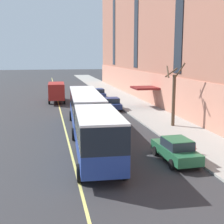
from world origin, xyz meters
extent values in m
plane|color=#303033|center=(0.00, 0.00, 0.00)|extent=(260.00, 260.00, 0.00)
cube|color=#9E9B93|center=(8.68, 3.00, 0.07)|extent=(4.95, 160.00, 0.15)
cube|color=tan|center=(11.09, 0.00, 2.20)|extent=(0.14, 110.00, 4.40)
cube|color=maroon|center=(9.56, 14.65, 2.60)|extent=(3.20, 3.40, 0.24)
cube|color=#1E232B|center=(11.11, 41.25, 15.64)|extent=(0.10, 2.00, 21.61)
cube|color=navy|center=(0.42, 4.09, 1.23)|extent=(3.06, 12.12, 1.22)
cube|color=black|center=(0.42, 4.09, 2.59)|extent=(3.08, 12.12, 1.49)
cube|color=white|center=(0.42, 4.09, 3.40)|extent=(3.09, 12.12, 0.12)
cube|color=#19232D|center=(0.72, 10.12, 2.44)|extent=(2.28, 0.19, 1.12)
cube|color=orange|center=(0.72, 10.13, 3.16)|extent=(1.73, 0.15, 0.28)
cube|color=black|center=(0.72, 10.14, 0.72)|extent=(2.43, 0.24, 0.24)
cube|color=white|center=(-0.15, 10.18, 0.97)|extent=(0.28, 0.07, 0.18)
cube|color=white|center=(1.59, 10.10, 0.97)|extent=(0.28, 0.07, 0.18)
cylinder|color=#595651|center=(0.10, -2.41, 1.98)|extent=(2.40, 1.11, 2.35)
cube|color=navy|center=(-0.08, -6.23, 1.23)|extent=(2.80, 6.77, 1.22)
cube|color=black|center=(-0.08, -6.23, 2.59)|extent=(2.81, 6.78, 1.49)
cube|color=white|center=(-0.08, -6.23, 3.40)|extent=(2.83, 6.78, 0.12)
cylinder|color=black|center=(-0.61, 8.35, 0.50)|extent=(0.35, 1.01, 1.00)
cylinder|color=black|center=(1.87, 8.23, 0.50)|extent=(0.35, 1.01, 1.00)
cylinder|color=black|center=(-0.99, 0.55, 0.50)|extent=(0.35, 1.01, 1.00)
cylinder|color=black|center=(1.48, 0.43, 0.50)|extent=(0.35, 1.01, 1.00)
cylinder|color=black|center=(-1.41, -8.00, 0.50)|extent=(0.35, 1.01, 1.00)
cylinder|color=black|center=(1.06, -8.12, 0.50)|extent=(0.35, 1.01, 1.00)
cube|color=navy|center=(5.05, 24.79, 0.64)|extent=(1.75, 4.40, 0.64)
cube|color=#232D38|center=(5.05, 24.57, 1.24)|extent=(1.53, 1.98, 0.56)
cube|color=navy|center=(5.05, 24.57, 1.54)|extent=(1.50, 1.90, 0.04)
cylinder|color=black|center=(4.21, 26.16, 0.32)|extent=(0.22, 0.64, 0.64)
cylinder|color=black|center=(5.90, 26.15, 0.32)|extent=(0.22, 0.64, 0.64)
cylinder|color=black|center=(4.20, 23.44, 0.32)|extent=(0.22, 0.64, 0.64)
cylinder|color=black|center=(5.89, 23.43, 0.32)|extent=(0.22, 0.64, 0.64)
cube|color=#23603D|center=(5.01, -5.91, 0.64)|extent=(1.84, 4.47, 0.64)
cube|color=#232D38|center=(5.02, -6.13, 1.24)|extent=(1.56, 2.04, 0.56)
cube|color=#23603D|center=(5.02, -6.13, 1.54)|extent=(1.53, 1.95, 0.04)
cylinder|color=black|center=(4.14, -4.56, 0.32)|extent=(0.24, 0.65, 0.64)
cylinder|color=black|center=(5.81, -4.51, 0.32)|extent=(0.24, 0.65, 0.64)
cylinder|color=black|center=(4.22, -7.31, 0.32)|extent=(0.24, 0.65, 0.64)
cylinder|color=black|center=(5.89, -7.26, 0.32)|extent=(0.24, 0.65, 0.64)
cube|color=navy|center=(4.95, 13.93, 0.64)|extent=(1.97, 4.33, 0.64)
cube|color=#232D38|center=(4.95, 13.71, 1.24)|extent=(1.68, 1.97, 0.56)
cube|color=navy|center=(4.95, 13.71, 1.54)|extent=(1.64, 1.89, 0.04)
cylinder|color=black|center=(4.10, 15.28, 0.32)|extent=(0.24, 0.65, 0.64)
cylinder|color=black|center=(5.89, 15.22, 0.32)|extent=(0.24, 0.65, 0.64)
cylinder|color=black|center=(4.01, 12.63, 0.32)|extent=(0.24, 0.65, 0.64)
cylinder|color=black|center=(5.81, 12.57, 0.32)|extent=(0.24, 0.65, 0.64)
cube|color=maroon|center=(-1.68, 20.88, 1.79)|extent=(2.36, 5.30, 2.19)
cube|color=maroon|center=(-1.57, 24.55, 1.25)|extent=(2.14, 1.76, 1.60)
cube|color=#1E2833|center=(-1.54, 25.43, 1.50)|extent=(1.87, 0.14, 0.80)
cylinder|color=black|center=(-2.61, 24.58, 0.42)|extent=(0.29, 0.85, 0.84)
cylinder|color=black|center=(-0.52, 24.51, 0.42)|extent=(0.29, 0.85, 0.84)
cylinder|color=black|center=(-2.74, 20.19, 0.42)|extent=(0.29, 0.85, 0.84)
cylinder|color=black|center=(-0.65, 20.13, 0.42)|extent=(0.29, 0.85, 0.84)
cylinder|color=brown|center=(8.69, 3.27, 2.57)|extent=(0.32, 0.32, 4.83)
cylinder|color=brown|center=(9.31, 3.42, 5.42)|extent=(0.45, 1.38, 1.38)
cylinder|color=brown|center=(8.62, 3.87, 5.17)|extent=(1.30, 0.29, 0.90)
cylinder|color=brown|center=(8.08, 3.42, 5.27)|extent=(0.46, 1.33, 1.09)
cylinder|color=red|center=(6.70, -5.15, 0.43)|extent=(0.24, 0.24, 0.55)
sphere|color=silver|center=(6.70, -5.15, 0.77)|extent=(0.20, 0.20, 0.20)
cylinder|color=silver|center=(6.54, -5.15, 0.48)|extent=(0.10, 0.09, 0.09)
cylinder|color=silver|center=(6.86, -5.15, 0.48)|extent=(0.10, 0.09, 0.09)
cube|color=#E0D66B|center=(-1.46, 3.00, 0.00)|extent=(0.16, 140.00, 0.01)
camera|label=1|loc=(-2.96, -24.03, 6.78)|focal=50.00mm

